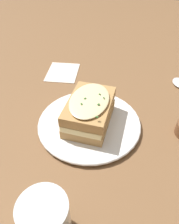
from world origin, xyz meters
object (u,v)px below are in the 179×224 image
Objects in this scene: napkin at (63,72)px; water_glass at (46,222)px; dinner_plate at (90,123)px; sandwich at (89,111)px.

water_glass is at bearing -149.36° from napkin.
napkin is at bearing 30.64° from water_glass.
sandwich is (-0.00, -0.00, 0.04)m from dinner_plate.
sandwich is 0.26m from napkin.
dinner_plate is 0.26m from napkin.
dinner_plate reaches higher than napkin.
napkin is (0.17, 0.19, -0.01)m from dinner_plate.
napkin is (0.42, 0.25, -0.05)m from water_glass.
water_glass is at bearing -166.56° from sandwich.
napkin is at bearing 47.41° from sandwich.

